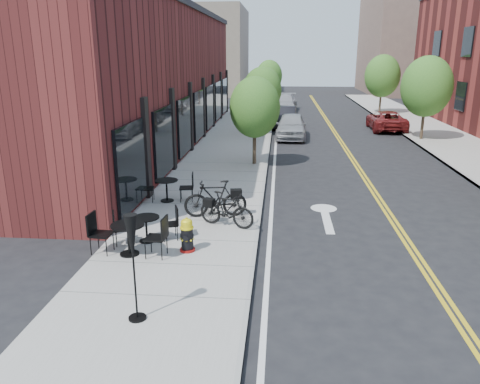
{
  "coord_description": "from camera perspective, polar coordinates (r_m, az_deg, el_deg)",
  "views": [
    {
      "loc": [
        0.51,
        -11.39,
        4.91
      ],
      "look_at": [
        -0.61,
        1.59,
        1.0
      ],
      "focal_mm": 35.0,
      "sensor_mm": 36.0,
      "label": 1
    }
  ],
  "objects": [
    {
      "name": "bistro_set_b",
      "position": [
        11.75,
        -13.47,
        -5.1
      ],
      "size": [
        1.92,
        0.88,
        1.02
      ],
      "rotation": [
        0.0,
        0.0,
        -0.08
      ],
      "color": "black",
      "rests_on": "sidewalk_near"
    },
    {
      "name": "tree_near_d",
      "position": [
        44.45,
        3.57,
        13.95
      ],
      "size": [
        2.4,
        2.4,
        4.11
      ],
      "color": "#382B1E",
      "rests_on": "sidewalk_near"
    },
    {
      "name": "parked_car_b",
      "position": [
        32.12,
        5.45,
        9.09
      ],
      "size": [
        1.69,
        4.27,
        1.38
      ],
      "primitive_type": "imported",
      "rotation": [
        0.0,
        0.0,
        -0.05
      ],
      "color": "black",
      "rests_on": "ground"
    },
    {
      "name": "bg_building_left",
      "position": [
        59.99,
        -3.4,
        16.77
      ],
      "size": [
        8.0,
        14.0,
        10.0
      ],
      "primitive_type": "cube",
      "color": "#726656",
      "rests_on": "ground"
    },
    {
      "name": "bg_building_right",
      "position": [
        63.32,
        19.94,
        16.75
      ],
      "size": [
        10.0,
        16.0,
        12.0
      ],
      "primitive_type": "cube",
      "color": "brown",
      "rests_on": "ground"
    },
    {
      "name": "bicycle_left",
      "position": [
        14.03,
        -3.01,
        -0.82
      ],
      "size": [
        1.95,
        0.86,
        1.13
      ],
      "primitive_type": "imported",
      "rotation": [
        0.0,
        0.0,
        -1.39
      ],
      "color": "black",
      "rests_on": "sidewalk_near"
    },
    {
      "name": "parked_car_c",
      "position": [
        41.06,
        5.38,
        10.78
      ],
      "size": [
        2.48,
        5.13,
        1.44
      ],
      "primitive_type": "imported",
      "rotation": [
        0.0,
        0.0,
        -0.1
      ],
      "color": "#A7A7AC",
      "rests_on": "ground"
    },
    {
      "name": "tree_near_a",
      "position": [
        20.55,
        1.81,
        10.26
      ],
      "size": [
        2.2,
        2.2,
        3.81
      ],
      "color": "#382B1E",
      "rests_on": "sidewalk_near"
    },
    {
      "name": "bistro_set_a",
      "position": [
        12.47,
        -11.36,
        -4.02
      ],
      "size": [
        1.67,
        0.95,
        0.88
      ],
      "rotation": [
        0.0,
        0.0,
        0.35
      ],
      "color": "black",
      "rests_on": "sidewalk_near"
    },
    {
      "name": "parked_car_a",
      "position": [
        27.96,
        6.26,
        8.02
      ],
      "size": [
        1.9,
        4.35,
        1.46
      ],
      "primitive_type": "imported",
      "rotation": [
        0.0,
        0.0,
        -0.04
      ],
      "color": "#9B9EA3",
      "rests_on": "ground"
    },
    {
      "name": "tree_far_b",
      "position": [
        28.62,
        21.8,
        11.84
      ],
      "size": [
        2.8,
        2.8,
        4.62
      ],
      "color": "#382B1E",
      "rests_on": "sidewalk_far"
    },
    {
      "name": "fire_hydrant",
      "position": [
        11.75,
        -6.48,
        -5.24
      ],
      "size": [
        0.41,
        0.41,
        0.88
      ],
      "rotation": [
        0.0,
        0.0,
        0.06
      ],
      "color": "maroon",
      "rests_on": "sidewalk_near"
    },
    {
      "name": "bistro_set_c",
      "position": [
        15.71,
        -8.93,
        0.57
      ],
      "size": [
        1.8,
        0.86,
        0.95
      ],
      "rotation": [
        0.0,
        0.0,
        0.15
      ],
      "color": "black",
      "rests_on": "sidewalk_near"
    },
    {
      "name": "tree_near_b",
      "position": [
        28.49,
        2.72,
        12.28
      ],
      "size": [
        2.3,
        2.3,
        3.98
      ],
      "color": "#382B1E",
      "rests_on": "sidewalk_near"
    },
    {
      "name": "building_near",
      "position": [
        26.37,
        -10.81,
        13.36
      ],
      "size": [
        5.0,
        28.0,
        7.0
      ],
      "primitive_type": "cube",
      "color": "#471816",
      "rests_on": "ground"
    },
    {
      "name": "parked_car_far",
      "position": [
        32.18,
        17.41,
        8.32
      ],
      "size": [
        2.21,
        4.6,
        1.27
      ],
      "primitive_type": "imported",
      "rotation": [
        0.0,
        0.0,
        3.12
      ],
      "color": "maroon",
      "rests_on": "ground"
    },
    {
      "name": "ground",
      "position": [
        12.41,
        2.18,
        -6.6
      ],
      "size": [
        120.0,
        120.0,
        0.0
      ],
      "primitive_type": "plane",
      "color": "black",
      "rests_on": "ground"
    },
    {
      "name": "tree_near_c",
      "position": [
        36.48,
        3.23,
        12.95
      ],
      "size": [
        2.1,
        2.1,
        3.67
      ],
      "color": "#382B1E",
      "rests_on": "sidewalk_near"
    },
    {
      "name": "bicycle_right",
      "position": [
        13.25,
        -1.66,
        -2.14
      ],
      "size": [
        1.76,
        1.04,
        1.02
      ],
      "primitive_type": "imported",
      "rotation": [
        0.0,
        0.0,
        1.21
      ],
      "color": "black",
      "rests_on": "sidewalk_near"
    },
    {
      "name": "patio_umbrella",
      "position": [
        8.6,
        -13.0,
        -6.37
      ],
      "size": [
        0.33,
        0.33,
        2.07
      ],
      "color": "black",
      "rests_on": "sidewalk_near"
    },
    {
      "name": "tree_far_c",
      "position": [
        40.25,
        16.96,
        13.38
      ],
      "size": [
        2.8,
        2.8,
        4.62
      ],
      "color": "#382B1E",
      "rests_on": "sidewalk_far"
    },
    {
      "name": "sidewalk_near",
      "position": [
        22.07,
        -1.75,
        4.01
      ],
      "size": [
        4.0,
        70.0,
        0.12
      ],
      "primitive_type": "cube",
      "color": "#9E9B93",
      "rests_on": "ground"
    }
  ]
}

